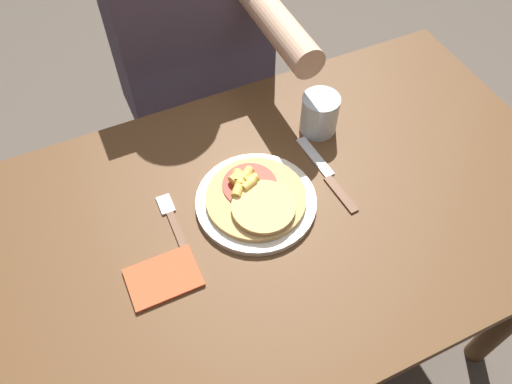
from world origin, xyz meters
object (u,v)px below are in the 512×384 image
object	(u,v)px
pizza	(256,197)
drinking_glass	(319,114)
fork	(174,224)
knife	(327,175)
dining_table	(275,241)
plate	(256,202)
person_diner	(192,37)

from	to	relation	value
pizza	drinking_glass	distance (m)	0.25
fork	knife	size ratio (longest dim) A/B	0.79
dining_table	knife	distance (m)	0.18
plate	person_diner	bearing A→B (deg)	83.06
dining_table	person_diner	world-z (taller)	person_diner
fork	person_diner	bearing A→B (deg)	66.10
drinking_glass	person_diner	distance (m)	0.44
dining_table	plate	bearing A→B (deg)	131.37
plate	person_diner	xyz separation A→B (m)	(0.07, 0.55, 0.00)
fork	person_diner	distance (m)	0.57
pizza	knife	distance (m)	0.17
dining_table	drinking_glass	bearing A→B (deg)	42.06
plate	dining_table	bearing A→B (deg)	-48.63
pizza	knife	world-z (taller)	pizza
dining_table	drinking_glass	world-z (taller)	drinking_glass
person_diner	fork	bearing A→B (deg)	-113.90
pizza	fork	size ratio (longest dim) A/B	1.14
dining_table	fork	world-z (taller)	fork
pizza	person_diner	xyz separation A→B (m)	(0.07, 0.55, -0.02)
drinking_glass	person_diner	xyz separation A→B (m)	(-0.15, 0.42, -0.04)
dining_table	fork	xyz separation A→B (m)	(-0.20, 0.06, 0.12)
plate	knife	bearing A→B (deg)	1.18
fork	dining_table	bearing A→B (deg)	-15.70
knife	drinking_glass	size ratio (longest dim) A/B	2.43
dining_table	fork	distance (m)	0.24
plate	fork	distance (m)	0.17
knife	drinking_glass	distance (m)	0.14
dining_table	pizza	bearing A→B (deg)	133.67
plate	drinking_glass	distance (m)	0.25
plate	pizza	xyz separation A→B (m)	(-0.00, -0.00, 0.02)
pizza	knife	bearing A→B (deg)	1.65
knife	person_diner	distance (m)	0.55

